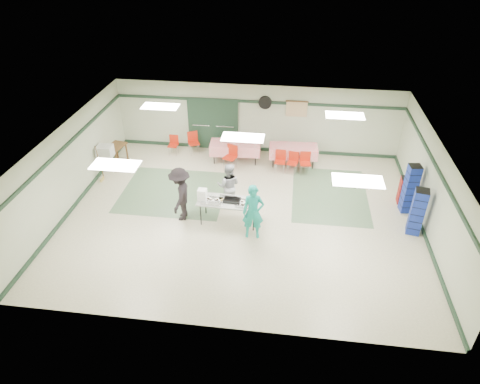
# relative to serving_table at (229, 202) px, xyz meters

# --- Properties ---
(floor) EXTENTS (11.00, 11.00, 0.00)m
(floor) POSITION_rel_serving_table_xyz_m (0.37, 0.44, -0.72)
(floor) COLOR beige
(floor) RESTS_ON ground
(ceiling) EXTENTS (11.00, 11.00, 0.00)m
(ceiling) POSITION_rel_serving_table_xyz_m (0.37, 0.44, 1.98)
(ceiling) COLOR silver
(ceiling) RESTS_ON wall_back
(wall_back) EXTENTS (11.00, 0.00, 11.00)m
(wall_back) POSITION_rel_serving_table_xyz_m (0.37, 4.94, 0.63)
(wall_back) COLOR #B4BEA2
(wall_back) RESTS_ON floor
(wall_front) EXTENTS (11.00, 0.00, 11.00)m
(wall_front) POSITION_rel_serving_table_xyz_m (0.37, -4.06, 0.63)
(wall_front) COLOR #B4BEA2
(wall_front) RESTS_ON floor
(wall_left) EXTENTS (0.00, 9.00, 9.00)m
(wall_left) POSITION_rel_serving_table_xyz_m (-5.13, 0.44, 0.63)
(wall_left) COLOR #B4BEA2
(wall_left) RESTS_ON floor
(wall_right) EXTENTS (0.00, 9.00, 9.00)m
(wall_right) POSITION_rel_serving_table_xyz_m (5.87, 0.44, 0.63)
(wall_right) COLOR #B4BEA2
(wall_right) RESTS_ON floor
(trim_back) EXTENTS (11.00, 0.06, 0.10)m
(trim_back) POSITION_rel_serving_table_xyz_m (0.37, 4.91, 1.33)
(trim_back) COLOR #1C3424
(trim_back) RESTS_ON wall_back
(baseboard_back) EXTENTS (11.00, 0.06, 0.12)m
(baseboard_back) POSITION_rel_serving_table_xyz_m (0.37, 4.91, -0.66)
(baseboard_back) COLOR #1C3424
(baseboard_back) RESTS_ON floor
(trim_left) EXTENTS (0.06, 9.00, 0.10)m
(trim_left) POSITION_rel_serving_table_xyz_m (-5.10, 0.44, 1.33)
(trim_left) COLOR #1C3424
(trim_left) RESTS_ON wall_back
(baseboard_left) EXTENTS (0.06, 9.00, 0.12)m
(baseboard_left) POSITION_rel_serving_table_xyz_m (-5.10, 0.44, -0.66)
(baseboard_left) COLOR #1C3424
(baseboard_left) RESTS_ON floor
(trim_right) EXTENTS (0.06, 9.00, 0.10)m
(trim_right) POSITION_rel_serving_table_xyz_m (5.84, 0.44, 1.33)
(trim_right) COLOR #1C3424
(trim_right) RESTS_ON wall_back
(baseboard_right) EXTENTS (0.06, 9.00, 0.12)m
(baseboard_right) POSITION_rel_serving_table_xyz_m (5.84, 0.44, -0.66)
(baseboard_right) COLOR #1C3424
(baseboard_right) RESTS_ON floor
(green_patch_a) EXTENTS (3.50, 3.00, 0.01)m
(green_patch_a) POSITION_rel_serving_table_xyz_m (-2.13, 1.44, -0.71)
(green_patch_a) COLOR #617F5D
(green_patch_a) RESTS_ON floor
(green_patch_b) EXTENTS (2.50, 3.50, 0.01)m
(green_patch_b) POSITION_rel_serving_table_xyz_m (3.17, 1.94, -0.71)
(green_patch_b) COLOR #617F5D
(green_patch_b) RESTS_ON floor
(double_door_left) EXTENTS (0.90, 0.06, 2.10)m
(double_door_left) POSITION_rel_serving_table_xyz_m (-1.83, 4.88, 0.33)
(double_door_left) COLOR gray
(double_door_left) RESTS_ON floor
(double_door_right) EXTENTS (0.90, 0.06, 2.10)m
(double_door_right) POSITION_rel_serving_table_xyz_m (-0.88, 4.88, 0.33)
(double_door_right) COLOR gray
(double_door_right) RESTS_ON floor
(door_frame) EXTENTS (2.00, 0.03, 2.15)m
(door_frame) POSITION_rel_serving_table_xyz_m (-1.36, 4.86, 0.33)
(door_frame) COLOR #1C3424
(door_frame) RESTS_ON floor
(wall_fan) EXTENTS (0.50, 0.10, 0.50)m
(wall_fan) POSITION_rel_serving_table_xyz_m (0.67, 4.88, 1.33)
(wall_fan) COLOR black
(wall_fan) RESTS_ON wall_back
(scroll_banner) EXTENTS (0.80, 0.02, 0.60)m
(scroll_banner) POSITION_rel_serving_table_xyz_m (1.87, 4.88, 1.13)
(scroll_banner) COLOR #D6B486
(scroll_banner) RESTS_ON wall_back
(serving_table) EXTENTS (1.90, 0.85, 0.76)m
(serving_table) POSITION_rel_serving_table_xyz_m (0.00, 0.00, 0.00)
(serving_table) COLOR #A4A49F
(serving_table) RESTS_ON floor
(sheet_tray_right) EXTENTS (0.62, 0.49, 0.02)m
(sheet_tray_right) POSITION_rel_serving_table_xyz_m (0.54, -0.10, 0.06)
(sheet_tray_right) COLOR silver
(sheet_tray_right) RESTS_ON serving_table
(sheet_tray_mid) EXTENTS (0.55, 0.43, 0.02)m
(sheet_tray_mid) POSITION_rel_serving_table_xyz_m (-0.05, 0.07, 0.06)
(sheet_tray_mid) COLOR silver
(sheet_tray_mid) RESTS_ON serving_table
(sheet_tray_left) EXTENTS (0.63, 0.49, 0.02)m
(sheet_tray_left) POSITION_rel_serving_table_xyz_m (-0.50, -0.08, 0.06)
(sheet_tray_left) COLOR silver
(sheet_tray_left) RESTS_ON serving_table
(baking_pan) EXTENTS (0.52, 0.34, 0.08)m
(baking_pan) POSITION_rel_serving_table_xyz_m (0.10, 0.01, 0.08)
(baking_pan) COLOR black
(baking_pan) RESTS_ON serving_table
(foam_box_stack) EXTENTS (0.27, 0.25, 0.36)m
(foam_box_stack) POSITION_rel_serving_table_xyz_m (-0.80, -0.00, 0.22)
(foam_box_stack) COLOR white
(foam_box_stack) RESTS_ON serving_table
(volunteer_teal) EXTENTS (0.66, 0.46, 1.71)m
(volunteer_teal) POSITION_rel_serving_table_xyz_m (0.80, -0.60, 0.14)
(volunteer_teal) COLOR teal
(volunteer_teal) RESTS_ON floor
(volunteer_grey) EXTENTS (0.77, 0.61, 1.55)m
(volunteer_grey) POSITION_rel_serving_table_xyz_m (-0.13, 0.84, 0.06)
(volunteer_grey) COLOR gray
(volunteer_grey) RESTS_ON floor
(volunteer_dark) EXTENTS (0.66, 1.14, 1.75)m
(volunteer_dark) POSITION_rel_serving_table_xyz_m (-1.48, 0.02, 0.16)
(volunteer_dark) COLOR black
(volunteer_dark) RESTS_ON floor
(dining_table_a) EXTENTS (1.82, 0.89, 0.77)m
(dining_table_a) POSITION_rel_serving_table_xyz_m (1.85, 3.93, -0.15)
(dining_table_a) COLOR red
(dining_table_a) RESTS_ON floor
(dining_table_b) EXTENTS (1.93, 0.96, 0.77)m
(dining_table_b) POSITION_rel_serving_table_xyz_m (-0.35, 3.93, -0.15)
(dining_table_b) COLOR red
(dining_table_b) RESTS_ON floor
(chair_a) EXTENTS (0.44, 0.44, 0.79)m
(chair_a) POSITION_rel_serving_table_xyz_m (1.86, 3.36, -0.23)
(chair_a) COLOR red
(chair_a) RESTS_ON floor
(chair_b) EXTENTS (0.40, 0.40, 0.83)m
(chair_b) POSITION_rel_serving_table_xyz_m (1.40, 3.36, -0.21)
(chair_b) COLOR red
(chair_b) RESTS_ON floor
(chair_c) EXTENTS (0.42, 0.42, 0.82)m
(chair_c) POSITION_rel_serving_table_xyz_m (2.30, 3.36, -0.22)
(chair_c) COLOR red
(chair_c) RESTS_ON floor
(chair_d) EXTENTS (0.55, 0.55, 0.92)m
(chair_d) POSITION_rel_serving_table_xyz_m (-0.42, 3.36, -0.15)
(chair_d) COLOR red
(chair_d) RESTS_ON floor
(chair_loose_a) EXTENTS (0.54, 0.54, 0.87)m
(chair_loose_a) POSITION_rel_serving_table_xyz_m (-2.09, 4.41, -0.18)
(chair_loose_a) COLOR red
(chair_loose_a) RESTS_ON floor
(chair_loose_b) EXTENTS (0.38, 0.38, 0.78)m
(chair_loose_b) POSITION_rel_serving_table_xyz_m (-2.84, 4.21, -0.24)
(chair_loose_b) COLOR red
(chair_loose_b) RESTS_ON floor
(crate_stack_blue_a) EXTENTS (0.40, 0.40, 1.65)m
(crate_stack_blue_a) POSITION_rel_serving_table_xyz_m (5.52, 1.31, 0.11)
(crate_stack_blue_a) COLOR navy
(crate_stack_blue_a) RESTS_ON floor
(crate_stack_red) EXTENTS (0.38, 0.38, 0.94)m
(crate_stack_red) POSITION_rel_serving_table_xyz_m (5.52, 1.78, -0.25)
(crate_stack_red) COLOR maroon
(crate_stack_red) RESTS_ON floor
(crate_stack_blue_b) EXTENTS (0.45, 0.45, 1.48)m
(crate_stack_blue_b) POSITION_rel_serving_table_xyz_m (5.52, 0.18, 0.03)
(crate_stack_blue_b) COLOR navy
(crate_stack_blue_b) RESTS_ON floor
(printer_table) EXTENTS (0.72, 0.96, 0.74)m
(printer_table) POSITION_rel_serving_table_xyz_m (-4.78, 3.14, -0.08)
(printer_table) COLOR brown
(printer_table) RESTS_ON floor
(office_printer) EXTENTS (0.56, 0.50, 0.42)m
(office_printer) POSITION_rel_serving_table_xyz_m (-4.78, 2.27, 0.24)
(office_printer) COLOR #B4B4AF
(office_printer) RESTS_ON printer_table
(broom) EXTENTS (0.04, 0.22, 1.37)m
(broom) POSITION_rel_serving_table_xyz_m (-4.86, 1.88, -0.00)
(broom) COLOR brown
(broom) RESTS_ON floor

